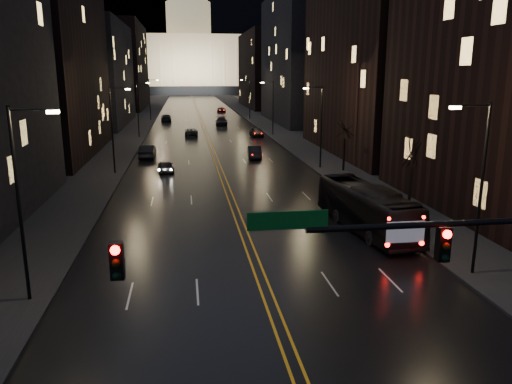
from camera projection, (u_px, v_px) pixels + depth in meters
name	position (u px, v px, depth m)	size (l,w,h in m)	color
road	(197.00, 110.00, 140.08)	(20.00, 320.00, 0.02)	black
sidewalk_left	(146.00, 110.00, 138.14)	(8.00, 320.00, 0.16)	black
sidewalk_right	(247.00, 109.00, 141.99)	(8.00, 320.00, 0.16)	black
center_line	(197.00, 110.00, 140.08)	(0.62, 320.00, 0.01)	orange
building_left_mid	(38.00, 42.00, 60.77)	(12.00, 30.00, 28.00)	black
building_left_far	(94.00, 74.00, 98.29)	(12.00, 34.00, 20.00)	black
building_left_dist	(122.00, 67.00, 144.02)	(12.00, 40.00, 24.00)	black
building_right_tall	(382.00, 0.00, 61.53)	(12.00, 30.00, 38.00)	black
building_right_mid	(302.00, 59.00, 103.36)	(12.00, 34.00, 26.00)	black
building_right_dist	(265.00, 70.00, 150.03)	(12.00, 40.00, 22.00)	black
capitol	(190.00, 59.00, 251.59)	(90.00, 50.00, 58.50)	black
streetlamp_right_near	(479.00, 181.00, 24.88)	(2.13, 0.25, 9.00)	black
streetlamp_left_near	(22.00, 195.00, 21.90)	(2.13, 0.25, 9.00)	black
streetlamp_right_mid	(320.00, 122.00, 53.75)	(2.13, 0.25, 9.00)	black
streetlamp_left_mid	(114.00, 125.00, 50.78)	(2.13, 0.25, 9.00)	black
streetlamp_right_far	(272.00, 105.00, 82.63)	(2.13, 0.25, 9.00)	black
streetlamp_left_far	(139.00, 106.00, 79.66)	(2.13, 0.25, 9.00)	black
streetlamp_right_dist	(249.00, 97.00, 111.51)	(2.13, 0.25, 9.00)	black
streetlamp_left_dist	(150.00, 97.00, 108.54)	(2.13, 0.25, 9.00)	black
tree_right_mid	(413.00, 153.00, 36.86)	(2.40, 2.40, 6.65)	black
tree_right_far	(345.00, 129.00, 52.26)	(2.40, 2.40, 6.65)	black
bus	(367.00, 208.00, 33.24)	(2.57, 10.97, 3.05)	black
oncoming_car_a	(166.00, 166.00, 52.78)	(1.57, 3.91, 1.33)	black
oncoming_car_b	(148.00, 151.00, 61.62)	(1.75, 5.02, 1.65)	black
oncoming_car_c	(191.00, 132.00, 83.30)	(2.12, 4.60, 1.28)	black
oncoming_car_d	(166.00, 118.00, 107.77)	(2.16, 5.30, 1.54)	black
receding_car_a	(254.00, 152.00, 61.59)	(1.59, 4.56, 1.50)	black
receding_car_b	(256.00, 132.00, 82.29)	(1.83, 4.56, 1.55)	black
receding_car_c	(221.00, 122.00, 99.22)	(2.30, 5.67, 1.64)	black
receding_car_d	(221.00, 110.00, 132.55)	(2.18, 4.73, 1.32)	black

